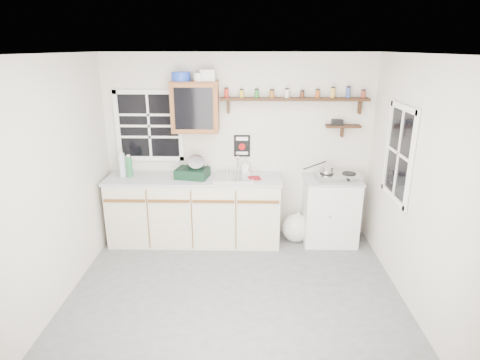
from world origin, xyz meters
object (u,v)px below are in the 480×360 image
object	(u,v)px
main_cabinet	(195,209)
right_cabinet	(330,210)
dish_rack	(194,170)
spice_shelf	(295,98)
upper_cabinet	(195,107)
hotplate	(338,176)

from	to	relation	value
main_cabinet	right_cabinet	bearing A→B (deg)	0.79
main_cabinet	dish_rack	distance (m)	0.56
right_cabinet	spice_shelf	world-z (taller)	spice_shelf
right_cabinet	upper_cabinet	xyz separation A→B (m)	(-1.80, 0.12, 1.37)
right_cabinet	spice_shelf	xyz separation A→B (m)	(-0.52, 0.19, 1.47)
dish_rack	upper_cabinet	bearing A→B (deg)	89.48
spice_shelf	dish_rack	world-z (taller)	spice_shelf
upper_cabinet	hotplate	bearing A→B (deg)	-4.25
main_cabinet	right_cabinet	distance (m)	1.84
right_cabinet	hotplate	xyz separation A→B (m)	(0.06, -0.02, 0.49)
right_cabinet	dish_rack	distance (m)	1.92
main_cabinet	hotplate	bearing A→B (deg)	0.16
main_cabinet	hotplate	size ratio (longest dim) A/B	3.78
hotplate	spice_shelf	bearing A→B (deg)	153.60
right_cabinet	spice_shelf	distance (m)	1.57
right_cabinet	spice_shelf	size ratio (longest dim) A/B	0.48
upper_cabinet	dish_rack	distance (m)	0.82
dish_rack	main_cabinet	bearing A→B (deg)	125.14
right_cabinet	upper_cabinet	world-z (taller)	upper_cabinet
right_cabinet	hotplate	distance (m)	0.50
main_cabinet	dish_rack	world-z (taller)	dish_rack
main_cabinet	hotplate	xyz separation A→B (m)	(1.90, 0.01, 0.49)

